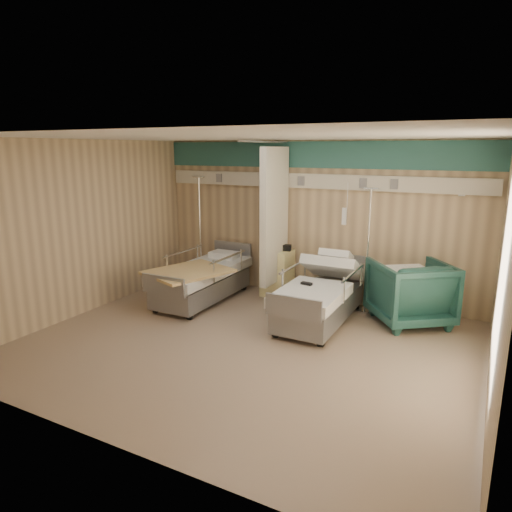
{
  "coord_description": "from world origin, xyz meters",
  "views": [
    {
      "loc": [
        2.84,
        -5.15,
        2.66
      ],
      "look_at": [
        -0.16,
        0.6,
        1.12
      ],
      "focal_mm": 32.0,
      "sensor_mm": 36.0,
      "label": 1
    }
  ],
  "objects_px": {
    "bed_right": "(320,302)",
    "bed_left": "(202,284)",
    "bedside_cabinet": "(277,273)",
    "iv_stand_left": "(201,265)",
    "visitor_armchair": "(410,292)",
    "iv_stand_right": "(366,286)"
  },
  "relations": [
    {
      "from": "bed_right",
      "to": "bed_left",
      "type": "xyz_separation_m",
      "value": [
        -2.2,
        0.0,
        0.0
      ]
    },
    {
      "from": "bedside_cabinet",
      "to": "iv_stand_left",
      "type": "xyz_separation_m",
      "value": [
        -1.55,
        -0.2,
        0.02
      ]
    },
    {
      "from": "visitor_armchair",
      "to": "iv_stand_left",
      "type": "relative_size",
      "value": 0.51
    },
    {
      "from": "visitor_armchair",
      "to": "iv_stand_left",
      "type": "distance_m",
      "value": 3.95
    },
    {
      "from": "iv_stand_left",
      "to": "bedside_cabinet",
      "type": "bearing_deg",
      "value": 7.23
    },
    {
      "from": "iv_stand_right",
      "to": "visitor_armchair",
      "type": "bearing_deg",
      "value": -17.73
    },
    {
      "from": "iv_stand_left",
      "to": "visitor_armchair",
      "type": "bearing_deg",
      "value": -1.5
    },
    {
      "from": "bed_right",
      "to": "bed_left",
      "type": "height_order",
      "value": "same"
    },
    {
      "from": "bed_right",
      "to": "iv_stand_left",
      "type": "height_order",
      "value": "iv_stand_left"
    },
    {
      "from": "bed_left",
      "to": "iv_stand_left",
      "type": "distance_m",
      "value": 0.87
    },
    {
      "from": "bed_right",
      "to": "bedside_cabinet",
      "type": "xyz_separation_m",
      "value": [
        -1.15,
        0.9,
        0.11
      ]
    },
    {
      "from": "iv_stand_left",
      "to": "iv_stand_right",
      "type": "bearing_deg",
      "value": 2.42
    },
    {
      "from": "bed_left",
      "to": "bedside_cabinet",
      "type": "xyz_separation_m",
      "value": [
        1.05,
        0.9,
        0.11
      ]
    },
    {
      "from": "bed_left",
      "to": "iv_stand_left",
      "type": "height_order",
      "value": "iv_stand_left"
    },
    {
      "from": "bedside_cabinet",
      "to": "iv_stand_right",
      "type": "xyz_separation_m",
      "value": [
        1.65,
        -0.06,
        -0.01
      ]
    },
    {
      "from": "bedside_cabinet",
      "to": "bed_right",
      "type": "bearing_deg",
      "value": -38.05
    },
    {
      "from": "bedside_cabinet",
      "to": "visitor_armchair",
      "type": "height_order",
      "value": "visitor_armchair"
    },
    {
      "from": "bed_right",
      "to": "iv_stand_left",
      "type": "bearing_deg",
      "value": 165.41
    },
    {
      "from": "bed_left",
      "to": "visitor_armchair",
      "type": "relative_size",
      "value": 1.97
    },
    {
      "from": "iv_stand_right",
      "to": "iv_stand_left",
      "type": "distance_m",
      "value": 3.2
    },
    {
      "from": "bed_right",
      "to": "bed_left",
      "type": "relative_size",
      "value": 1.0
    },
    {
      "from": "bed_right",
      "to": "bed_left",
      "type": "bearing_deg",
      "value": 180.0
    }
  ]
}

